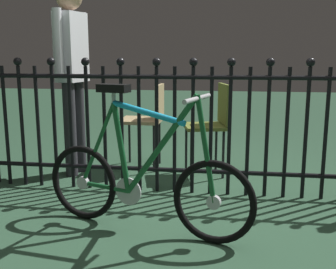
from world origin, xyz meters
TOP-DOWN VIEW (x-y plane):
  - ground_plane at (0.00, 0.00)m, footprint 20.00×20.00m
  - iron_fence at (-0.06, 0.56)m, footprint 3.43×0.07m
  - bicycle at (-0.20, -0.20)m, footprint 1.38×0.50m
  - chair_olive at (0.17, 1.11)m, footprint 0.45×0.44m
  - chair_tan at (-0.45, 1.25)m, footprint 0.40×0.39m
  - person_visitor at (-1.08, 0.95)m, footprint 0.23×0.47m

SIDE VIEW (x-z plane):
  - ground_plane at x=0.00m, z-range 0.00..0.00m
  - bicycle at x=-0.20m, z-range -0.14..0.78m
  - chair_olive at x=0.17m, z-range 0.09..0.93m
  - chair_tan at x=-0.45m, z-range 0.11..0.92m
  - iron_fence at x=-0.06m, z-range 0.01..1.12m
  - person_visitor at x=-1.08m, z-range 0.17..1.88m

